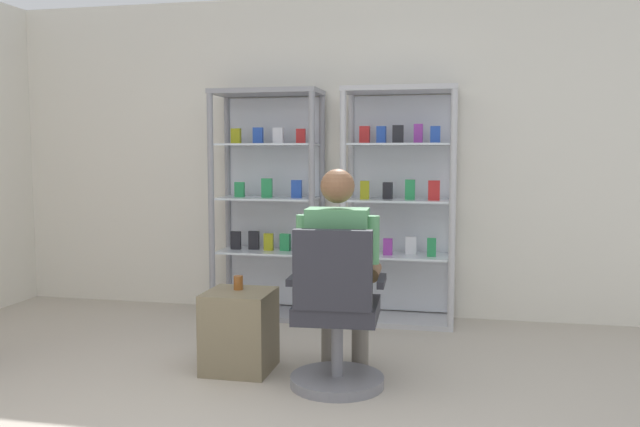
# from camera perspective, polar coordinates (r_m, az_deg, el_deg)

# --- Properties ---
(back_wall) EXTENTS (6.00, 0.10, 2.70)m
(back_wall) POSITION_cam_1_polar(r_m,az_deg,el_deg) (5.70, 1.62, 4.95)
(back_wall) COLOR silver
(back_wall) RESTS_ON ground
(display_cabinet_left) EXTENTS (0.90, 0.45, 1.90)m
(display_cabinet_left) POSITION_cam_1_polar(r_m,az_deg,el_deg) (5.62, -4.35, 0.96)
(display_cabinet_left) COLOR gray
(display_cabinet_left) RESTS_ON ground
(display_cabinet_right) EXTENTS (0.90, 0.45, 1.90)m
(display_cabinet_right) POSITION_cam_1_polar(r_m,az_deg,el_deg) (5.41, 6.89, 0.84)
(display_cabinet_right) COLOR #B7B7BC
(display_cabinet_right) RESTS_ON ground
(office_chair) EXTENTS (0.58, 0.56, 0.96)m
(office_chair) POSITION_cam_1_polar(r_m,az_deg,el_deg) (3.89, 1.40, -9.45)
(office_chair) COLOR slate
(office_chair) RESTS_ON ground
(seated_shopkeeper) EXTENTS (0.50, 0.58, 1.29)m
(seated_shopkeeper) POSITION_cam_1_polar(r_m,az_deg,el_deg) (3.98, 1.71, -4.42)
(seated_shopkeeper) COLOR slate
(seated_shopkeeper) RESTS_ON ground
(storage_crate) EXTENTS (0.41, 0.41, 0.51)m
(storage_crate) POSITION_cam_1_polar(r_m,az_deg,el_deg) (4.28, -6.96, -10.02)
(storage_crate) COLOR #72664C
(storage_crate) RESTS_ON ground
(tea_glass) EXTENTS (0.06, 0.06, 0.09)m
(tea_glass) POSITION_cam_1_polar(r_m,az_deg,el_deg) (4.27, -7.06, -5.95)
(tea_glass) COLOR brown
(tea_glass) RESTS_ON storage_crate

